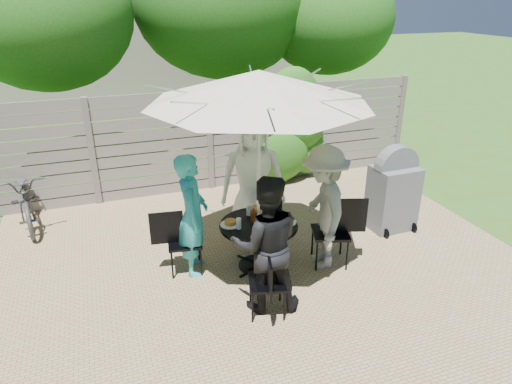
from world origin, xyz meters
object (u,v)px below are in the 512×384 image
object	(u,v)px
plate_right	(286,221)
glass_back	(249,210)
patio_table	(259,237)
person_right	(323,208)
umbrella	(259,87)
plate_left	(230,223)
plate_extra	(276,233)
glass_right	(278,214)
chair_left	(184,253)
syrup_jug	(254,216)
plate_back	(256,210)
chair_back	(252,216)
chair_front	(267,295)
chair_right	(331,245)
coffee_cup	(264,212)
glass_front	(269,228)
person_front	(266,245)
bicycle	(26,197)
person_left	(193,215)
person_back	(253,178)
glass_left	(239,223)
plate_front	(262,236)
bbq_grill	(393,192)

from	to	relation	value
plate_right	glass_back	distance (m)	0.53
patio_table	person_right	distance (m)	0.91
umbrella	plate_left	size ratio (longest dim) A/B	12.39
plate_extra	glass_right	distance (m)	0.42
chair_left	syrup_jug	size ratio (longest dim) A/B	5.47
plate_back	chair_back	bearing A→B (deg)	76.03
chair_front	syrup_jug	bearing A→B (deg)	4.18
chair_right	person_right	distance (m)	0.56
plate_right	coffee_cup	world-z (taller)	coffee_cup
glass_front	person_front	bearing A→B (deg)	-114.56
person_front	bicycle	size ratio (longest dim) A/B	0.95
person_right	chair_left	bearing A→B (deg)	-89.95
chair_back	plate_back	distance (m)	0.72
plate_back	glass_back	world-z (taller)	glass_back
person_left	person_right	distance (m)	1.66
patio_table	syrup_jug	xyz separation A→B (m)	(-0.05, 0.06, 0.28)
person_back	chair_right	size ratio (longest dim) A/B	1.97
patio_table	chair_right	size ratio (longest dim) A/B	1.26
patio_table	glass_back	size ratio (longest dim) A/B	8.58
glass_front	glass_right	xyz separation A→B (m)	(0.24, 0.32, 0.00)
coffee_cup	chair_back	bearing A→B (deg)	83.64
glass_right	glass_back	bearing A→B (deg)	142.86
person_right	coffee_cup	xyz separation A→B (m)	(-0.65, 0.39, -0.12)
person_left	syrup_jug	world-z (taller)	person_left
umbrella	glass_left	bearing A→B (deg)	-172.14
person_front	umbrella	bearing A→B (deg)	-90.00
patio_table	bicycle	xyz separation A→B (m)	(-2.97, 2.38, -0.00)
patio_table	syrup_jug	bearing A→B (deg)	126.06
glass_right	person_back	bearing A→B (deg)	95.56
patio_table	plate_back	world-z (taller)	plate_back
umbrella	plate_front	bearing A→B (deg)	-104.14
person_right	glass_front	bearing A→B (deg)	-70.30
umbrella	plate_back	xyz separation A→B (m)	(0.09, 0.35, -1.71)
person_front	coffee_cup	distance (m)	1.06
plate_back	syrup_jug	distance (m)	0.32
person_back	person_right	size ratio (longest dim) A/B	1.13
chair_left	glass_right	world-z (taller)	chair_left
chair_right	bbq_grill	distance (m)	1.50
chair_left	coffee_cup	xyz separation A→B (m)	(1.09, -0.05, 0.45)
person_back	plate_extra	bearing A→B (deg)	-80.95
plate_right	bicycle	xyz separation A→B (m)	(-3.32, 2.47, -0.22)
chair_back	bicycle	bearing A→B (deg)	-106.78
syrup_jug	umbrella	bearing A→B (deg)	-53.94
person_front	glass_front	bearing A→B (deg)	-100.42
umbrella	glass_right	distance (m)	1.69
patio_table	coffee_cup	bearing A→B (deg)	51.42
coffee_cup	chair_front	bearing A→B (deg)	-108.98
person_front	glass_front	world-z (taller)	person_front
person_front	plate_back	size ratio (longest dim) A/B	6.29
person_left	glass_right	xyz separation A→B (m)	(1.08, -0.16, -0.09)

